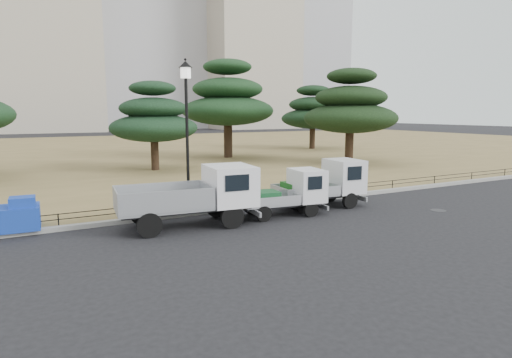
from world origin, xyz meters
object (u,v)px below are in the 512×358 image
truck_kei_rear (325,184)px  street_lamp (187,111)px  truck_large (196,194)px  tarp_pile (13,216)px  truck_kei_front (288,193)px

truck_kei_rear → street_lamp: size_ratio=0.68×
truck_large → tarp_pile: bearing=167.2°
truck_large → truck_kei_front: size_ratio=1.42×
truck_kei_rear → tarp_pile: (-11.24, 1.38, -0.38)m
tarp_pile → truck_large: bearing=-17.6°
truck_kei_front → truck_kei_rear: bearing=19.2°
tarp_pile → truck_kei_front: bearing=-11.7°
truck_kei_front → tarp_pile: 9.33m
truck_kei_rear → street_lamp: (-5.40, 1.39, 2.95)m
street_lamp → truck_kei_rear: bearing=-14.5°
truck_kei_rear → tarp_pile: size_ratio=2.30×
street_lamp → tarp_pile: (-5.85, -0.01, -3.33)m
street_lamp → truck_large: bearing=-101.0°
truck_large → street_lamp: size_ratio=0.86×
truck_kei_front → truck_kei_rear: (2.11, 0.51, 0.11)m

